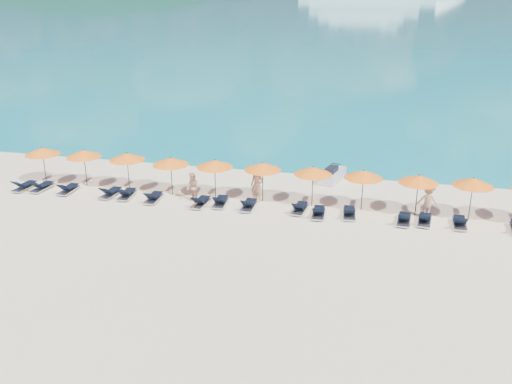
# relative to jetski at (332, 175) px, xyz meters

# --- Properties ---
(ground) EXTENTS (1400.00, 1400.00, 0.00)m
(ground) POSITION_rel_jetski_xyz_m (-3.37, -9.18, -0.37)
(ground) COLOR beige
(headland_main) EXTENTS (374.00, 242.00, 126.50)m
(headland_main) POSITION_rel_jetski_xyz_m (-303.37, 530.82, -38.37)
(headland_main) COLOR black
(headland_main) RESTS_ON ground
(headland_small) EXTENTS (162.00, 126.00, 85.50)m
(headland_small) POSITION_rel_jetski_xyz_m (-153.37, 550.82, -35.37)
(headland_small) COLOR black
(headland_small) RESTS_ON ground
(jetski) EXTENTS (1.54, 2.69, 0.90)m
(jetski) POSITION_rel_jetski_xyz_m (0.00, 0.00, 0.00)
(jetski) COLOR #B4B8C6
(jetski) RESTS_ON ground
(beachgoer_a) EXTENTS (0.73, 0.51, 1.91)m
(beachgoer_a) POSITION_rel_jetski_xyz_m (-3.70, -4.54, 0.58)
(beachgoer_a) COLOR tan
(beachgoer_a) RESTS_ON ground
(beachgoer_b) EXTENTS (0.95, 0.89, 1.71)m
(beachgoer_b) POSITION_rel_jetski_xyz_m (-7.12, -5.43, 0.48)
(beachgoer_b) COLOR tan
(beachgoer_b) RESTS_ON ground
(beachgoer_c) EXTENTS (1.23, 0.69, 1.82)m
(beachgoer_c) POSITION_rel_jetski_xyz_m (5.39, -4.72, 0.54)
(beachgoer_c) COLOR tan
(beachgoer_c) RESTS_ON ground
(umbrella_0) EXTENTS (2.10, 2.10, 2.28)m
(umbrella_0) POSITION_rel_jetski_xyz_m (-16.90, -4.41, 1.65)
(umbrella_0) COLOR black
(umbrella_0) RESTS_ON ground
(umbrella_1) EXTENTS (2.10, 2.10, 2.28)m
(umbrella_1) POSITION_rel_jetski_xyz_m (-14.24, -4.31, 1.65)
(umbrella_1) COLOR black
(umbrella_1) RESTS_ON ground
(umbrella_2) EXTENTS (2.10, 2.10, 2.28)m
(umbrella_2) POSITION_rel_jetski_xyz_m (-11.49, -4.31, 1.65)
(umbrella_2) COLOR black
(umbrella_2) RESTS_ON ground
(umbrella_3) EXTENTS (2.10, 2.10, 2.28)m
(umbrella_3) POSITION_rel_jetski_xyz_m (-8.69, -4.57, 1.65)
(umbrella_3) COLOR black
(umbrella_3) RESTS_ON ground
(umbrella_4) EXTENTS (2.10, 2.10, 2.28)m
(umbrella_4) POSITION_rel_jetski_xyz_m (-6.14, -4.44, 1.65)
(umbrella_4) COLOR black
(umbrella_4) RESTS_ON ground
(umbrella_5) EXTENTS (2.10, 2.10, 2.28)m
(umbrella_5) POSITION_rel_jetski_xyz_m (-3.43, -4.32, 1.65)
(umbrella_5) COLOR black
(umbrella_5) RESTS_ON ground
(umbrella_6) EXTENTS (2.10, 2.10, 2.28)m
(umbrella_6) POSITION_rel_jetski_xyz_m (-0.64, -4.44, 1.65)
(umbrella_6) COLOR black
(umbrella_6) RESTS_ON ground
(umbrella_7) EXTENTS (2.10, 2.10, 2.28)m
(umbrella_7) POSITION_rel_jetski_xyz_m (2.03, -4.42, 1.65)
(umbrella_7) COLOR black
(umbrella_7) RESTS_ON ground
(umbrella_8) EXTENTS (2.10, 2.10, 2.28)m
(umbrella_8) POSITION_rel_jetski_xyz_m (4.83, -4.56, 1.65)
(umbrella_8) COLOR black
(umbrella_8) RESTS_ON ground
(umbrella_9) EXTENTS (2.10, 2.10, 2.28)m
(umbrella_9) POSITION_rel_jetski_xyz_m (7.51, -4.38, 1.65)
(umbrella_9) COLOR black
(umbrella_9) RESTS_ON ground
(lounger_0) EXTENTS (0.78, 1.75, 0.66)m
(lounger_0) POSITION_rel_jetski_xyz_m (-17.47, -5.79, -0.14)
(lounger_0) COLOR silver
(lounger_0) RESTS_ON ground
(lounger_1) EXTENTS (0.76, 1.75, 0.66)m
(lounger_1) POSITION_rel_jetski_xyz_m (-16.41, -5.66, -0.14)
(lounger_1) COLOR silver
(lounger_1) RESTS_ON ground
(lounger_2) EXTENTS (0.62, 1.70, 0.66)m
(lounger_2) POSITION_rel_jetski_xyz_m (-14.70, -5.65, -0.14)
(lounger_2) COLOR silver
(lounger_2) RESTS_ON ground
(lounger_3) EXTENTS (0.77, 1.75, 0.66)m
(lounger_3) POSITION_rel_jetski_xyz_m (-12.02, -5.65, -0.14)
(lounger_3) COLOR silver
(lounger_3) RESTS_ON ground
(lounger_4) EXTENTS (0.76, 1.75, 0.66)m
(lounger_4) POSITION_rel_jetski_xyz_m (-11.03, -5.63, -0.14)
(lounger_4) COLOR silver
(lounger_4) RESTS_ON ground
(lounger_5) EXTENTS (0.69, 1.72, 0.66)m
(lounger_5) POSITION_rel_jetski_xyz_m (-9.34, -5.80, -0.14)
(lounger_5) COLOR silver
(lounger_5) RESTS_ON ground
(lounger_6) EXTENTS (0.74, 1.74, 0.66)m
(lounger_6) POSITION_rel_jetski_xyz_m (-6.56, -5.85, -0.14)
(lounger_6) COLOR silver
(lounger_6) RESTS_ON ground
(lounger_7) EXTENTS (0.74, 1.74, 0.66)m
(lounger_7) POSITION_rel_jetski_xyz_m (-5.52, -5.55, -0.14)
(lounger_7) COLOR silver
(lounger_7) RESTS_ON ground
(lounger_8) EXTENTS (0.63, 1.70, 0.66)m
(lounger_8) POSITION_rel_jetski_xyz_m (-3.90, -5.67, -0.14)
(lounger_8) COLOR silver
(lounger_8) RESTS_ON ground
(lounger_9) EXTENTS (0.76, 1.75, 0.66)m
(lounger_9) POSITION_rel_jetski_xyz_m (-1.14, -5.49, -0.14)
(lounger_9) COLOR silver
(lounger_9) RESTS_ON ground
(lounger_10) EXTENTS (0.70, 1.73, 0.66)m
(lounger_10) POSITION_rel_jetski_xyz_m (-0.09, -5.87, -0.14)
(lounger_10) COLOR silver
(lounger_10) RESTS_ON ground
(lounger_11) EXTENTS (0.76, 1.75, 0.66)m
(lounger_11) POSITION_rel_jetski_xyz_m (1.48, -5.53, -0.14)
(lounger_11) COLOR silver
(lounger_11) RESTS_ON ground
(lounger_12) EXTENTS (0.75, 1.74, 0.66)m
(lounger_12) POSITION_rel_jetski_xyz_m (4.24, -5.76, -0.14)
(lounger_12) COLOR silver
(lounger_12) RESTS_ON ground
(lounger_13) EXTENTS (0.79, 1.76, 0.66)m
(lounger_13) POSITION_rel_jetski_xyz_m (5.26, -5.56, -0.14)
(lounger_13) COLOR silver
(lounger_13) RESTS_ON ground
(lounger_14) EXTENTS (0.65, 1.71, 0.66)m
(lounger_14) POSITION_rel_jetski_xyz_m (6.97, -5.55, -0.14)
(lounger_14) COLOR silver
(lounger_14) RESTS_ON ground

